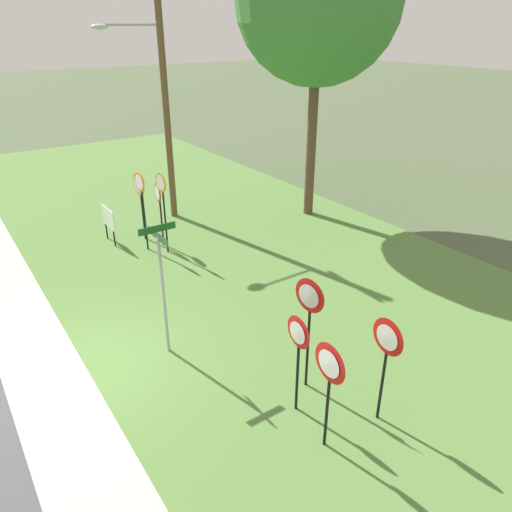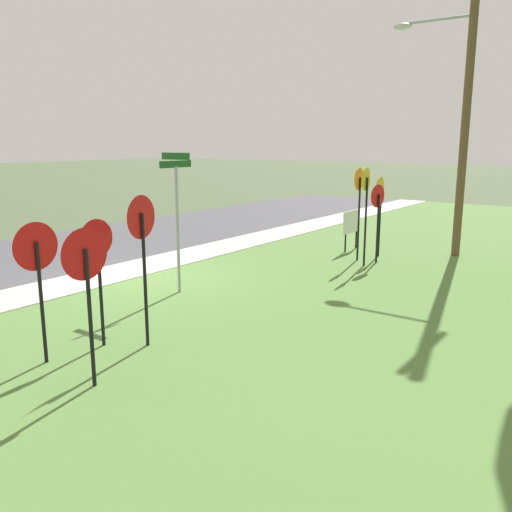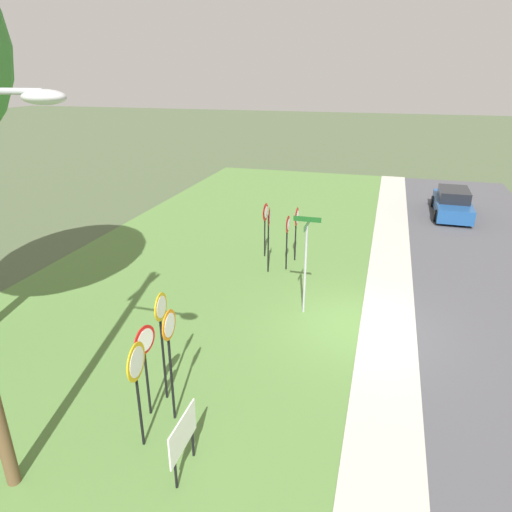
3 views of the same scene
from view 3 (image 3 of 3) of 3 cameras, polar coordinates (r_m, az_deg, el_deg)
The scene contains 14 objects.
ground_plane at distance 13.98m, azimuth 12.84°, elevation -8.75°, with size 160.00×160.00×0.00m, color #4C5B3D.
sidewalk_strip at distance 13.98m, azimuth 16.15°, elevation -8.98°, with size 44.00×1.60×0.06m, color #BCB7AD.
grass_median at distance 15.32m, azimuth -10.18°, elevation -5.58°, with size 44.00×12.00×0.04m, color #567F3D.
stop_sign_near_left at distance 10.13m, azimuth -11.71°, elevation -8.57°, with size 0.62×0.11×2.68m.
stop_sign_near_right at distance 9.53m, azimuth -10.73°, elevation -10.76°, with size 0.63×0.10×2.64m.
stop_sign_far_left at distance 9.93m, azimuth -13.66°, elevation -11.68°, with size 0.63×0.13×2.20m.
stop_sign_far_center at distance 9.12m, azimuth -14.67°, elevation -14.06°, with size 0.75×0.12×2.36m.
yield_sign_near_left at distance 16.53m, azimuth 1.68°, elevation 3.96°, with size 0.70×0.15×2.51m.
yield_sign_near_right at distance 16.89m, azimuth 4.01°, elevation 3.21°, with size 0.64×0.10×2.12m.
yield_sign_far_left at distance 17.76m, azimuth 5.14°, elevation 4.30°, with size 0.73×0.10×2.18m.
yield_sign_far_right at distance 18.10m, azimuth 1.22°, elevation 4.84°, with size 0.71×0.11×2.22m.
street_name_post at distance 13.70m, azimuth 6.23°, elevation -0.18°, with size 0.96×0.82×3.11m.
notice_board at distance 9.00m, azimuth -9.12°, elevation -21.38°, with size 1.10×0.05×1.25m.
parked_sedan_distant at distance 26.24m, azimuth 23.37°, elevation 6.10°, with size 4.72×1.97×1.39m.
Camera 3 is at (-12.10, -0.28, 7.01)m, focal length 31.96 mm.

